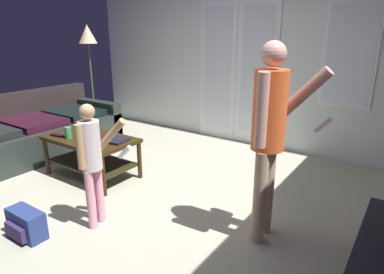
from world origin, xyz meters
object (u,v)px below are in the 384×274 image
(laptop_closed, at_px, (113,140))
(cup_by_laptop, at_px, (68,133))
(leather_couch, at_px, (32,134))
(tv_remote_black, at_px, (57,135))
(person_adult, at_px, (270,128))
(coffee_table, at_px, (91,148))
(cup_near_edge, at_px, (82,133))
(dvd_remote_slim, at_px, (82,131))
(floor_lamp, at_px, (88,41))
(person_child, at_px, (92,156))
(backpack, at_px, (26,224))

(laptop_closed, relative_size, cup_by_laptop, 2.41)
(leather_couch, relative_size, tv_remote_black, 13.49)
(person_adult, bearing_deg, coffee_table, 179.63)
(coffee_table, relative_size, cup_near_edge, 8.37)
(laptop_closed, distance_m, cup_by_laptop, 0.53)
(dvd_remote_slim, bearing_deg, tv_remote_black, -129.70)
(leather_couch, bearing_deg, person_adult, -0.74)
(floor_lamp, bearing_deg, coffee_table, -40.58)
(coffee_table, relative_size, person_child, 0.97)
(person_child, height_order, tv_remote_black, person_child)
(person_adult, distance_m, tv_remote_black, 2.49)
(leather_couch, distance_m, cup_by_laptop, 1.13)
(cup_near_edge, xyz_separation_m, dvd_remote_slim, (-0.21, 0.16, -0.05))
(backpack, relative_size, cup_by_laptop, 2.69)
(laptop_closed, distance_m, cup_near_edge, 0.37)
(cup_near_edge, bearing_deg, person_child, -33.05)
(tv_remote_black, bearing_deg, leather_couch, 158.51)
(floor_lamp, xyz_separation_m, tv_remote_black, (1.28, -1.58, -0.98))
(backpack, xyz_separation_m, laptop_closed, (-0.22, 1.17, 0.36))
(cup_near_edge, bearing_deg, laptop_closed, 20.78)
(laptop_closed, relative_size, tv_remote_black, 1.83)
(coffee_table, relative_size, laptop_closed, 3.34)
(cup_near_edge, relative_size, tv_remote_black, 0.73)
(laptop_closed, height_order, dvd_remote_slim, laptop_closed)
(cup_by_laptop, relative_size, tv_remote_black, 0.76)
(person_adult, height_order, person_child, person_adult)
(person_adult, relative_size, person_child, 1.45)
(leather_couch, height_order, cup_by_laptop, leather_couch)
(coffee_table, height_order, backpack, coffee_table)
(cup_by_laptop, bearing_deg, person_child, -26.12)
(backpack, xyz_separation_m, cup_by_laptop, (-0.70, 0.96, 0.42))
(laptop_closed, distance_m, dvd_remote_slim, 0.56)
(tv_remote_black, bearing_deg, cup_by_laptop, 3.25)
(laptop_closed, xyz_separation_m, cup_by_laptop, (-0.48, -0.21, 0.05))
(leather_couch, relative_size, cup_near_edge, 18.45)
(cup_near_edge, xyz_separation_m, tv_remote_black, (-0.30, -0.11, -0.05))
(laptop_closed, height_order, tv_remote_black, laptop_closed)
(person_child, relative_size, floor_lamp, 0.62)
(floor_lamp, bearing_deg, person_adult, -20.68)
(coffee_table, distance_m, tv_remote_black, 0.42)
(coffee_table, relative_size, cup_by_laptop, 8.04)
(person_child, height_order, cup_by_laptop, person_child)
(leather_couch, xyz_separation_m, floor_lamp, (-0.36, 1.36, 1.17))
(floor_lamp, relative_size, backpack, 4.92)
(backpack, bearing_deg, floor_lamp, 130.55)
(laptop_closed, relative_size, cup_near_edge, 2.51)
(person_child, height_order, laptop_closed, person_child)
(dvd_remote_slim, bearing_deg, leather_couch, 160.90)
(backpack, relative_size, cup_near_edge, 2.80)
(floor_lamp, relative_size, cup_by_laptop, 13.24)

